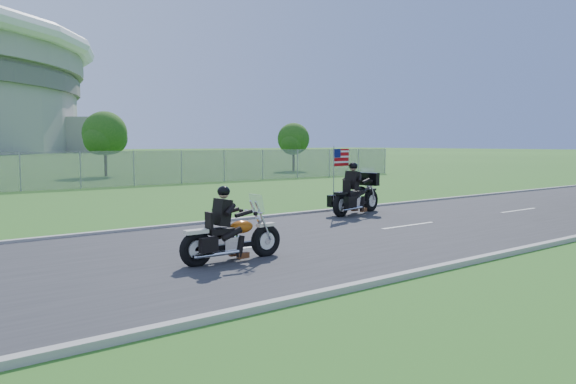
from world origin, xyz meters
TOP-DOWN VIEW (x-y plane):
  - ground at (0.00, 0.00)m, footprint 420.00×420.00m
  - road at (0.00, 0.00)m, footprint 120.00×8.00m
  - curb_north at (0.00, 4.05)m, footprint 120.00×0.18m
  - curb_south at (0.00, -4.05)m, footprint 120.00×0.18m
  - tree_fence_near at (6.04, 30.04)m, footprint 3.52×3.28m
  - tree_fence_far at (22.04, 28.03)m, footprint 3.08×2.87m
  - motorcycle_lead at (-2.70, -1.00)m, footprint 2.36×0.57m
  - motorcycle_follow at (4.75, 2.90)m, footprint 2.66×1.13m

SIDE VIEW (x-z plane):
  - ground at x=0.00m, z-range 0.00..0.00m
  - road at x=0.00m, z-range 0.00..0.04m
  - curb_north at x=0.00m, z-range -0.01..0.11m
  - curb_south at x=0.00m, z-range -0.01..0.11m
  - motorcycle_lead at x=-2.70m, z-range -0.29..1.30m
  - motorcycle_follow at x=4.75m, z-range -0.51..1.73m
  - tree_fence_far at x=22.04m, z-range 0.54..4.74m
  - tree_fence_near at x=6.04m, z-range 0.60..5.35m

